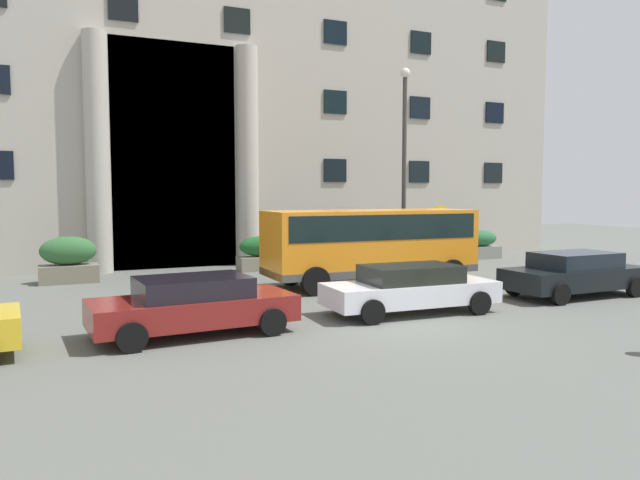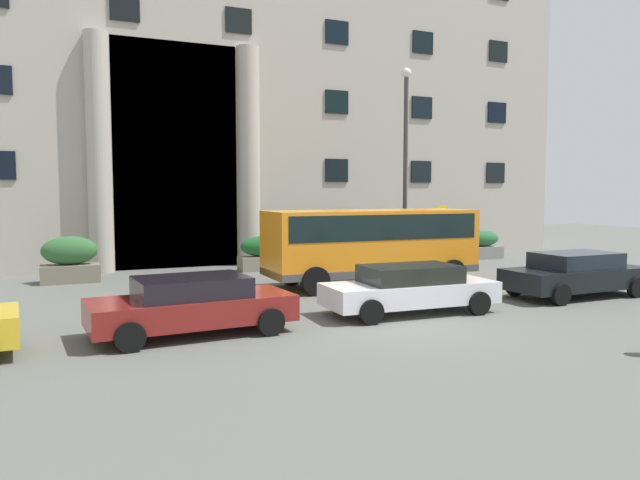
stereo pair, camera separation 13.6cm
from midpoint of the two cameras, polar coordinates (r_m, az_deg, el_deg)
The scene contains 13 objects.
ground_plane at distance 14.84m, azimuth 6.89°, elevation -8.10°, with size 80.00×64.00×0.12m, color #5B5E57.
office_building_facade at distance 31.40m, azimuth -10.40°, elevation 16.03°, with size 34.66×9.73×18.92m.
orange_minibus at distance 20.49m, azimuth 4.65°, elevation -0.02°, with size 7.22×2.66×2.57m.
bus_stop_sign at distance 24.44m, azimuth 11.10°, elevation 0.85°, with size 0.44×0.08×2.64m.
hedge_planter_entrance_left at distance 25.53m, azimuth 1.64°, elevation -1.17°, with size 2.00×0.83×1.30m.
hedge_planter_west at distance 22.90m, azimuth -22.82°, elevation -1.79°, with size 1.95×1.00×1.63m.
hedge_planter_entrance_right at distance 24.57m, azimuth -5.60°, elevation -1.30°, with size 2.01×0.83×1.40m.
hedge_planter_east at distance 29.79m, azimuth 14.87°, elevation -0.46°, with size 1.75×0.90×1.33m.
parked_compact_extra at distance 16.03m, azimuth 8.30°, elevation -4.51°, with size 4.64×2.05×1.27m.
parked_sedan_second at distance 19.95m, azimuth 22.74°, elevation -2.93°, with size 4.54×2.05×1.35m.
parked_hatchback_near at distance 13.84m, azimuth -12.16°, elevation -5.97°, with size 4.56×2.29×1.30m.
motorcycle_near_kerb at distance 16.17m, azimuth -11.23°, elevation -5.23°, with size 1.99×0.75×0.89m.
lamppost_plaza_centre at distance 25.06m, azimuth 7.81°, elevation 8.05°, with size 0.40×0.40×8.16m.
Camera 1 is at (-7.59, -12.34, 3.20)m, focal length 33.88 mm.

